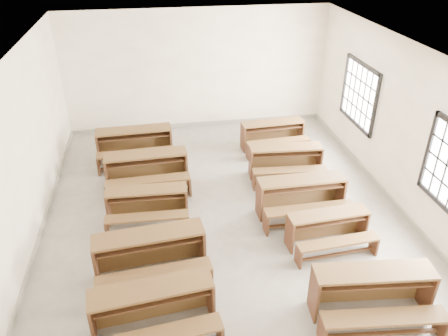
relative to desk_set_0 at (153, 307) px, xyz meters
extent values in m
plane|color=gray|center=(1.45, 2.70, -0.45)|extent=(8.50, 8.50, 0.00)
cube|color=silver|center=(1.45, 2.70, 2.73)|extent=(7.00, 8.50, 0.05)
cube|color=white|center=(1.45, 6.93, 1.15)|extent=(7.00, 0.05, 3.20)
cube|color=white|center=(1.45, -1.52, 1.15)|extent=(7.00, 0.05, 3.20)
cube|color=white|center=(-2.03, 2.70, 1.15)|extent=(0.05, 8.50, 3.20)
cube|color=white|center=(4.92, 2.70, 1.15)|extent=(0.05, 8.50, 3.20)
cube|color=gray|center=(1.45, 6.93, -0.40)|extent=(7.00, 0.04, 0.10)
cube|color=gray|center=(-2.03, 2.70, -0.40)|extent=(0.04, 8.50, 0.10)
cube|color=gray|center=(4.93, 2.70, -0.40)|extent=(0.04, 8.50, 0.10)
cube|color=black|center=(4.90, 0.90, 0.46)|extent=(0.06, 1.62, 0.08)
cube|color=black|center=(4.90, 1.69, 1.15)|extent=(0.06, 0.08, 1.46)
cube|color=white|center=(4.92, 4.50, 1.15)|extent=(0.02, 1.50, 1.30)
cube|color=black|center=(4.90, 4.50, 1.84)|extent=(0.06, 1.62, 0.08)
cube|color=black|center=(4.90, 4.50, 0.46)|extent=(0.06, 1.62, 0.08)
cube|color=black|center=(4.90, 3.71, 1.15)|extent=(0.06, 0.08, 1.46)
cube|color=black|center=(4.90, 5.29, 1.15)|extent=(0.06, 0.08, 1.46)
cube|color=brown|center=(-0.01, 0.06, 0.30)|extent=(1.74, 0.61, 0.04)
cube|color=brown|center=(-0.03, 0.25, -0.08)|extent=(1.70, 0.23, 0.72)
cube|color=#4C291A|center=(-0.83, -0.04, -0.08)|extent=(0.09, 0.43, 0.72)
cube|color=#4C291A|center=(0.82, 0.15, -0.08)|extent=(0.09, 0.43, 0.72)
cube|color=#4C291A|center=(0.00, 0.03, 0.15)|extent=(1.60, 0.49, 0.02)
cube|color=brown|center=(0.05, -0.46, -0.02)|extent=(1.72, 0.48, 0.04)
cube|color=#4C291A|center=(0.88, -0.37, -0.24)|extent=(0.08, 0.30, 0.40)
cube|color=brown|center=(-0.02, 1.20, 0.33)|extent=(1.80, 0.61, 0.04)
cube|color=brown|center=(-0.04, 1.40, -0.07)|extent=(1.77, 0.21, 0.75)
cube|color=#4C291A|center=(-0.88, 1.12, -0.07)|extent=(0.09, 0.44, 0.75)
cube|color=#4C291A|center=(0.84, 1.28, -0.07)|extent=(0.09, 0.44, 0.75)
cube|color=#4C291A|center=(-0.02, 1.18, 0.17)|extent=(1.66, 0.48, 0.02)
cube|color=brown|center=(0.03, 0.66, 0.00)|extent=(1.79, 0.47, 0.04)
cube|color=#4C291A|center=(-0.83, 0.58, -0.24)|extent=(0.07, 0.31, 0.42)
cube|color=#4C291A|center=(0.89, 0.75, -0.24)|extent=(0.07, 0.31, 0.42)
cube|color=#4C291A|center=(0.03, 0.66, -0.34)|extent=(1.63, 0.21, 0.04)
cube|color=brown|center=(-0.04, 2.70, 0.22)|extent=(1.54, 0.44, 0.04)
cube|color=brown|center=(-0.03, 2.87, -0.12)|extent=(1.53, 0.09, 0.65)
cube|color=#4C291A|center=(-0.78, 2.73, -0.12)|extent=(0.05, 0.38, 0.65)
cube|color=#4C291A|center=(0.70, 2.67, -0.12)|extent=(0.05, 0.38, 0.65)
cube|color=#4C291A|center=(-0.04, 2.68, 0.09)|extent=(1.42, 0.34, 0.02)
cube|color=brown|center=(-0.06, 2.23, -0.06)|extent=(1.53, 0.32, 0.04)
cube|color=#4C291A|center=(-0.80, 2.26, -0.26)|extent=(0.05, 0.27, 0.36)
cube|color=#4C291A|center=(0.69, 2.20, -0.26)|extent=(0.05, 0.27, 0.36)
cube|color=#4C291A|center=(-0.06, 2.23, -0.35)|extent=(1.41, 0.10, 0.04)
cube|color=brown|center=(-0.03, 3.97, 0.32)|extent=(1.75, 0.50, 0.04)
cube|color=brown|center=(-0.04, 4.16, -0.08)|extent=(1.74, 0.11, 0.74)
cube|color=#4C291A|center=(-0.88, 3.94, -0.08)|extent=(0.06, 0.44, 0.74)
cube|color=#4C291A|center=(0.82, 4.00, -0.08)|extent=(0.06, 0.44, 0.74)
cube|color=#4C291A|center=(-0.03, 3.95, 0.16)|extent=(1.62, 0.38, 0.02)
cube|color=brown|center=(-0.01, 3.44, -0.01)|extent=(1.75, 0.37, 0.04)
cube|color=#4C291A|center=(-0.86, 3.41, -0.24)|extent=(0.05, 0.31, 0.41)
cube|color=#4C291A|center=(0.84, 3.47, -0.24)|extent=(0.05, 0.31, 0.41)
cube|color=#4C291A|center=(-0.01, 3.44, -0.34)|extent=(1.61, 0.11, 0.04)
cube|color=brown|center=(-0.30, 5.24, 0.33)|extent=(1.78, 0.52, 0.04)
cube|color=brown|center=(-0.30, 5.44, -0.07)|extent=(1.76, 0.12, 0.75)
cube|color=#4C291A|center=(-1.15, 5.20, -0.07)|extent=(0.06, 0.44, 0.75)
cube|color=#4C291A|center=(0.56, 5.28, -0.07)|extent=(0.06, 0.44, 0.75)
cube|color=#4C291A|center=(-0.29, 5.22, 0.17)|extent=(1.64, 0.40, 0.02)
cube|color=brown|center=(-0.27, 4.70, 0.00)|extent=(1.78, 0.38, 0.04)
cube|color=#4C291A|center=(-1.13, 4.66, -0.24)|extent=(0.06, 0.31, 0.42)
cube|color=#4C291A|center=(0.59, 4.74, -0.24)|extent=(0.06, 0.31, 0.42)
cube|color=#4C291A|center=(-0.27, 4.70, -0.34)|extent=(1.63, 0.13, 0.04)
cube|color=brown|center=(3.14, -0.16, 0.31)|extent=(1.76, 0.60, 0.04)
cube|color=brown|center=(3.16, 0.04, -0.08)|extent=(1.72, 0.22, 0.73)
cube|color=#4C291A|center=(2.30, -0.07, -0.08)|extent=(0.09, 0.43, 0.73)
cube|color=#4C291A|center=(3.98, -0.24, -0.08)|extent=(0.09, 0.43, 0.73)
cube|color=#4C291A|center=(3.14, -0.18, 0.16)|extent=(1.62, 0.48, 0.02)
cube|color=brown|center=(3.09, -0.68, -0.01)|extent=(1.75, 0.48, 0.04)
cube|color=#4C291A|center=(2.25, -0.60, -0.24)|extent=(0.07, 0.31, 0.41)
cube|color=#4C291A|center=(3.92, -0.77, -0.24)|extent=(0.07, 0.31, 0.41)
cube|color=#4C291A|center=(3.09, -0.68, -0.34)|extent=(1.59, 0.22, 0.04)
cube|color=brown|center=(3.09, 1.44, 0.19)|extent=(1.47, 0.46, 0.04)
cube|color=brown|center=(3.08, 1.60, -0.14)|extent=(1.44, 0.14, 0.61)
cube|color=#4C291A|center=(2.39, 1.39, -0.14)|extent=(0.06, 0.36, 0.61)
cube|color=#4C291A|center=(3.79, 1.49, -0.14)|extent=(0.06, 0.36, 0.61)
cube|color=#4C291A|center=(3.09, 1.42, 0.06)|extent=(1.35, 0.36, 0.02)
cube|color=brown|center=(3.12, 1.00, -0.08)|extent=(1.46, 0.35, 0.04)
cube|color=#4C291A|center=(2.42, 0.95, -0.27)|extent=(0.05, 0.25, 0.34)
cube|color=#4C291A|center=(3.83, 1.05, -0.27)|extent=(0.05, 0.25, 0.34)
cube|color=#4C291A|center=(3.12, 1.00, -0.36)|extent=(1.34, 0.14, 0.04)
cube|color=brown|center=(2.93, 2.44, 0.30)|extent=(1.71, 0.44, 0.04)
cube|color=brown|center=(2.93, 2.64, -0.08)|extent=(1.71, 0.06, 0.73)
cube|color=#4C291A|center=(2.10, 2.44, -0.08)|extent=(0.05, 0.43, 0.73)
cube|color=#4C291A|center=(3.76, 2.45, -0.08)|extent=(0.05, 0.43, 0.73)
cube|color=#4C291A|center=(2.93, 2.42, 0.15)|extent=(1.58, 0.34, 0.02)
cube|color=brown|center=(2.94, 1.92, -0.02)|extent=(1.71, 0.32, 0.04)
cube|color=#4C291A|center=(2.10, 1.91, -0.24)|extent=(0.05, 0.30, 0.41)
cube|color=#4C291A|center=(3.77, 1.93, -0.24)|extent=(0.05, 0.30, 0.41)
cube|color=#4C291A|center=(2.94, 1.92, -0.34)|extent=(1.58, 0.07, 0.04)
cube|color=brown|center=(3.05, 3.89, 0.26)|extent=(1.63, 0.53, 0.04)
cube|color=brown|center=(3.06, 4.07, -0.10)|extent=(1.61, 0.17, 0.68)
cube|color=#4C291A|center=(2.27, 3.95, -0.10)|extent=(0.07, 0.40, 0.68)
cube|color=#4C291A|center=(3.83, 3.83, -0.10)|extent=(0.07, 0.40, 0.68)
cube|color=#4C291A|center=(3.05, 3.87, 0.12)|extent=(1.51, 0.42, 0.02)
cube|color=brown|center=(3.01, 3.40, -0.04)|extent=(1.63, 0.41, 0.04)
cube|color=#4C291A|center=(2.23, 3.46, -0.25)|extent=(0.06, 0.28, 0.38)
cube|color=#4C291A|center=(3.79, 3.34, -0.25)|extent=(0.06, 0.28, 0.38)
cube|color=#4C291A|center=(3.01, 3.40, -0.35)|extent=(1.49, 0.17, 0.04)
cube|color=brown|center=(3.13, 5.29, 0.24)|extent=(1.59, 0.49, 0.04)
cube|color=brown|center=(3.11, 5.47, -0.11)|extent=(1.57, 0.14, 0.67)
cube|color=#4C291A|center=(2.36, 5.25, -0.11)|extent=(0.06, 0.39, 0.67)
cube|color=#4C291A|center=(3.89, 5.34, -0.11)|extent=(0.06, 0.39, 0.67)
cube|color=#4C291A|center=(3.13, 5.28, 0.10)|extent=(1.47, 0.38, 0.02)
cube|color=brown|center=(3.15, 4.82, -0.05)|extent=(1.58, 0.37, 0.04)
cube|color=#4C291A|center=(2.39, 4.77, -0.26)|extent=(0.06, 0.28, 0.37)
cube|color=#4C291A|center=(3.92, 4.86, -0.26)|extent=(0.06, 0.28, 0.37)
cube|color=#4C291A|center=(3.15, 4.82, -0.35)|extent=(1.45, 0.14, 0.04)
camera|label=1|loc=(0.25, -4.36, 4.67)|focal=35.00mm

